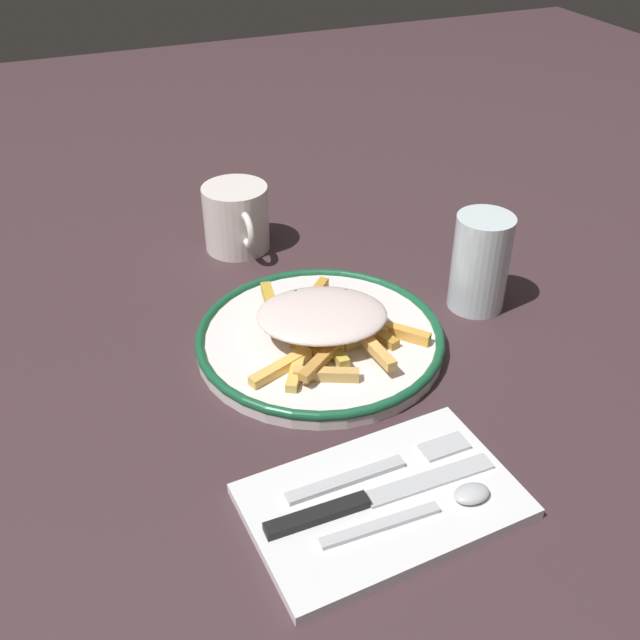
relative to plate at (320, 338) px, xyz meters
The scene contains 9 objects.
ground_plane 0.01m from the plate, ahead, with size 2.60×2.60×0.00m, color #3D2A2E.
plate is the anchor object (origin of this frame).
fries_heap 0.03m from the plate, ahead, with size 0.19×0.20×0.04m.
napkin 0.23m from the plate, ahead, with size 0.14×0.23×0.01m, color silver.
fork 0.20m from the plate, ahead, with size 0.02×0.18×0.01m.
knife 0.24m from the plate, 13.53° to the right, with size 0.02×0.21×0.01m.
spoon 0.26m from the plate, ahead, with size 0.02×0.15×0.01m.
water_glass 0.21m from the plate, 91.97° to the left, with size 0.07×0.07×0.12m, color silver.
coffee_mug 0.25m from the plate, behind, with size 0.11×0.09×0.09m.
Camera 1 is at (0.60, -0.25, 0.49)m, focal length 41.35 mm.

